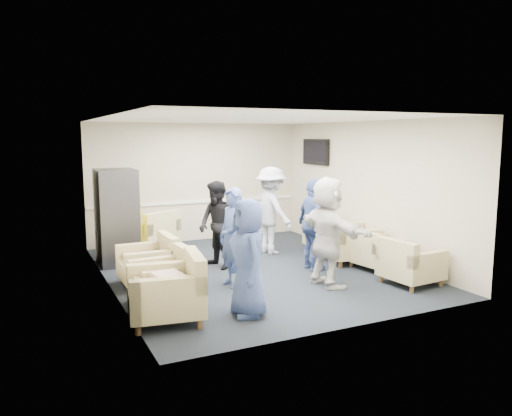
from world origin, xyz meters
name	(u,v)px	position (x,y,z in m)	size (l,w,h in m)	color
floor	(253,270)	(0.00, 0.00, 0.00)	(6.00, 6.00, 0.00)	black
ceiling	(253,119)	(0.00, 0.00, 2.70)	(6.00, 6.00, 0.00)	white
back_wall	(197,182)	(0.00, 3.00, 1.35)	(5.00, 0.02, 2.70)	beige
front_wall	(356,222)	(0.00, -3.00, 1.35)	(5.00, 0.02, 2.70)	beige
left_wall	(108,204)	(-2.50, 0.00, 1.35)	(0.02, 6.00, 2.70)	beige
right_wall	(366,190)	(2.50, 0.00, 1.35)	(0.02, 6.00, 2.70)	beige
chair_rail	(198,202)	(0.00, 2.98, 0.90)	(4.98, 0.04, 0.06)	white
tv	(316,152)	(2.44, 1.80, 2.05)	(0.10, 1.00, 0.58)	black
armchair_left_near	(171,293)	(-2.03, -1.78, 0.38)	(1.08, 1.08, 0.75)	tan
armchair_left_mid	(168,281)	(-1.87, -1.11, 0.33)	(0.88, 0.88, 0.67)	tan
armchair_left_far	(151,264)	(-1.86, -0.05, 0.34)	(0.85, 0.85, 0.68)	tan
armchair_right_near	(409,265)	(1.92, -1.88, 0.32)	(0.87, 0.87, 0.65)	tan
armchair_right_midnear	(374,252)	(2.05, -0.85, 0.31)	(0.86, 0.86, 0.61)	tan
armchair_right_midfar	(347,243)	(1.91, -0.21, 0.37)	(1.07, 1.07, 0.75)	tan
armchair_right_far	(324,236)	(2.01, 0.74, 0.31)	(0.91, 0.91, 0.63)	tan
armchair_corner	(152,234)	(-1.28, 2.24, 0.37)	(1.26, 1.26, 0.75)	tan
vending_machine	(117,217)	(-2.09, 1.56, 0.90)	(0.73, 0.85, 1.80)	#47484F
backpack	(177,279)	(-1.65, -0.81, 0.26)	(0.30, 0.22, 0.50)	black
pillow	(169,279)	(-2.04, -1.77, 0.56)	(0.45, 0.34, 0.13)	beige
person_front_left	(248,258)	(-1.02, -2.03, 0.80)	(0.78, 0.51, 1.59)	#3B4F8D
person_mid_left	(232,237)	(-0.70, -0.72, 0.80)	(0.58, 0.38, 1.60)	#3B4F8D
person_back_left	(217,225)	(-0.51, 0.43, 0.80)	(0.78, 0.61, 1.60)	black
person_back_right	(271,210)	(0.92, 1.07, 0.89)	(1.15, 0.66, 1.78)	white
person_mid_right	(313,225)	(1.00, -0.42, 0.83)	(0.97, 0.40, 1.65)	#3B4F8D
person_front_right	(328,232)	(0.69, -1.36, 0.89)	(1.65, 0.52, 1.78)	silver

